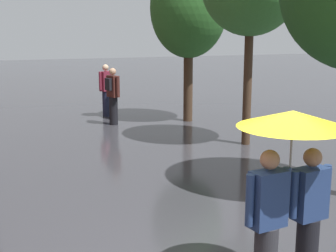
{
  "coord_description": "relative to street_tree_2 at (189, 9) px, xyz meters",
  "views": [
    {
      "loc": [
        -2.32,
        -4.52,
        2.97
      ],
      "look_at": [
        0.25,
        2.76,
        1.35
      ],
      "focal_mm": 51.3,
      "sensor_mm": 36.0,
      "label": 1
    }
  ],
  "objects": [
    {
      "name": "pedestrian_walking_midground",
      "position": [
        -2.28,
        1.6,
        -2.58
      ],
      "size": [
        0.51,
        0.4,
        1.73
      ],
      "color": "#1E233D",
      "rests_on": "ground"
    },
    {
      "name": "couple_under_umbrella",
      "position": [
        -2.65,
        -9.64,
        -2.04
      ],
      "size": [
        1.21,
        1.21,
        2.08
      ],
      "color": "#2D2D33",
      "rests_on": "ground"
    },
    {
      "name": "street_tree_2",
      "position": [
        0.0,
        0.0,
        0.0
      ],
      "size": [
        2.36,
        2.36,
        5.0
      ],
      "color": "#473323",
      "rests_on": "ground"
    },
    {
      "name": "pedestrian_walking_far",
      "position": [
        -2.37,
        0.2,
        -2.55
      ],
      "size": [
        0.42,
        0.56,
        1.73
      ],
      "color": "black",
      "rests_on": "ground"
    }
  ]
}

